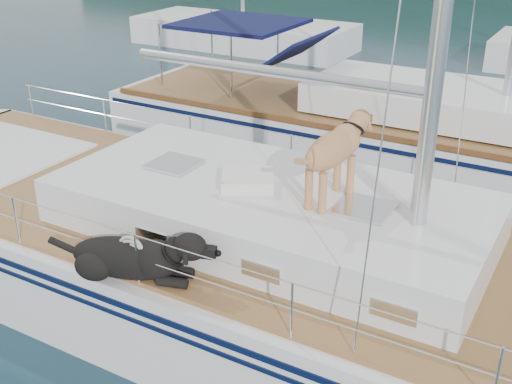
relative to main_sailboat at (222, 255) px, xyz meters
The scene contains 4 objects.
ground 0.69m from the main_sailboat, behind, with size 120.00×120.00×0.00m, color black.
main_sailboat is the anchor object (origin of this frame).
neighbor_sailboat 5.83m from the main_sailboat, 89.38° to the left, with size 11.00×3.50×13.30m.
bg_boat_west 16.18m from the main_sailboat, 120.04° to the left, with size 8.00×3.00×11.65m.
Camera 1 is at (4.13, -6.10, 4.95)m, focal length 45.00 mm.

